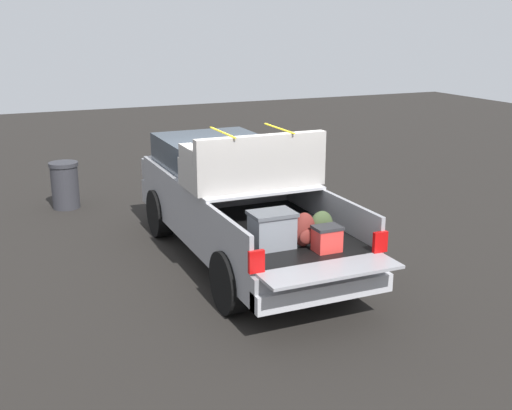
# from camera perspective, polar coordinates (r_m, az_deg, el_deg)

# --- Properties ---
(ground_plane) EXTENTS (40.00, 40.00, 0.00)m
(ground_plane) POSITION_cam_1_polar(r_m,az_deg,el_deg) (10.59, -1.31, -4.90)
(ground_plane) COLOR black
(pickup_truck) EXTENTS (6.05, 2.06, 2.23)m
(pickup_truck) POSITION_cam_1_polar(r_m,az_deg,el_deg) (10.59, -2.06, 0.62)
(pickup_truck) COLOR gray
(pickup_truck) RESTS_ON ground_plane
(trash_can) EXTENTS (0.60, 0.60, 0.98)m
(trash_can) POSITION_cam_1_polar(r_m,az_deg,el_deg) (13.95, -16.69, 1.72)
(trash_can) COLOR #2D2D33
(trash_can) RESTS_ON ground_plane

